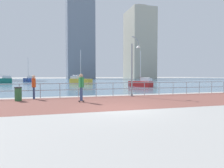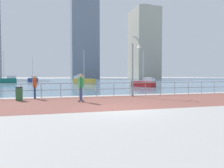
# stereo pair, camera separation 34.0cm
# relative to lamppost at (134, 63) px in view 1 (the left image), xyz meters

# --- Properties ---
(ground) EXTENTS (220.00, 220.00, 0.00)m
(ground) POSITION_rel_lamppost_xyz_m (-2.97, 34.63, -2.66)
(ground) COLOR #ADAAA5
(brick_paving) EXTENTS (28.00, 6.58, 0.01)m
(brick_paving) POSITION_rel_lamppost_xyz_m (-2.97, -2.68, -2.66)
(brick_paving) COLOR brown
(brick_paving) RESTS_ON ground
(harbor_water) EXTENTS (180.00, 88.00, 0.00)m
(harbor_water) POSITION_rel_lamppost_xyz_m (-2.97, 45.61, -2.66)
(harbor_water) COLOR slate
(harbor_water) RESTS_ON ground
(waterfront_railing) EXTENTS (25.25, 0.06, 1.11)m
(waterfront_railing) POSITION_rel_lamppost_xyz_m (-2.97, 0.61, -1.90)
(waterfront_railing) COLOR #8C99A3
(waterfront_railing) RESTS_ON ground
(lamppost) EXTENTS (0.82, 0.36, 4.82)m
(lamppost) POSITION_rel_lamppost_xyz_m (0.00, 0.00, 0.00)
(lamppost) COLOR gray
(lamppost) RESTS_ON ground
(skateboarder) EXTENTS (0.41, 0.56, 1.80)m
(skateboarder) POSITION_rel_lamppost_xyz_m (-4.54, -2.26, -1.58)
(skateboarder) COLOR black
(skateboarder) RESTS_ON ground
(bystander) EXTENTS (0.30, 0.56, 1.71)m
(bystander) POSITION_rel_lamppost_xyz_m (-7.59, 0.26, -1.65)
(bystander) COLOR navy
(bystander) RESTS_ON ground
(trash_bin) EXTENTS (0.46, 0.46, 0.93)m
(trash_bin) POSITION_rel_lamppost_xyz_m (-8.49, -0.58, -2.20)
(trash_bin) COLOR #2D6638
(trash_bin) RESTS_ON ground
(sailboat_gray) EXTENTS (2.97, 4.53, 6.12)m
(sailboat_gray) POSITION_rel_lamppost_xyz_m (-12.31, 39.92, -2.08)
(sailboat_gray) COLOR #284799
(sailboat_gray) RESTS_ON ground
(sailboat_red) EXTENTS (2.74, 3.87, 5.27)m
(sailboat_red) POSITION_rel_lamppost_xyz_m (6.07, 11.91, -2.16)
(sailboat_red) COLOR #B21E1E
(sailboat_red) RESTS_ON ground
(sailboat_yellow) EXTENTS (5.03, 2.25, 6.81)m
(sailboat_yellow) POSITION_rel_lamppost_xyz_m (-17.03, 32.21, -2.01)
(sailboat_yellow) COLOR #197266
(sailboat_yellow) RESTS_ON ground
(sailboat_teal) EXTENTS (4.18, 4.43, 6.54)m
(sailboat_teal) POSITION_rel_lamppost_xyz_m (-1.28, 24.02, -2.04)
(sailboat_teal) COLOR gold
(sailboat_teal) RESTS_ON ground
(tower_brick) EXTENTS (12.07, 16.05, 37.03)m
(tower_brick) POSITION_rel_lamppost_xyz_m (36.83, 81.72, 15.02)
(tower_brick) COLOR #B2AD99
(tower_brick) RESTS_ON ground
(tower_concrete) EXTENTS (12.65, 15.69, 44.33)m
(tower_concrete) POSITION_rel_lamppost_xyz_m (6.43, 85.21, 18.67)
(tower_concrete) COLOR slate
(tower_concrete) RESTS_ON ground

